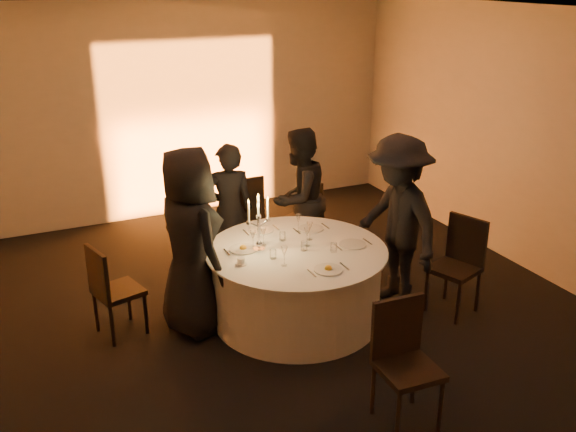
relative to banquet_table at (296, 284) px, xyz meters
name	(u,v)px	position (x,y,z in m)	size (l,w,h in m)	color
floor	(296,317)	(0.00, 0.00, -0.38)	(7.00, 7.00, 0.00)	black
ceiling	(298,12)	(0.00, 0.00, 2.62)	(7.00, 7.00, 0.00)	silver
wall_back	(190,110)	(0.00, 3.50, 1.12)	(7.00, 7.00, 0.00)	#B8B4AB
wall_right	(537,145)	(3.00, 0.00, 1.12)	(7.00, 7.00, 0.00)	#B8B4AB
uplighter_fixture	(202,213)	(0.00, 3.20, -0.33)	(0.25, 0.12, 0.10)	black
banquet_table	(296,284)	(0.00, 0.00, 0.00)	(1.80, 1.80, 0.77)	black
chair_left	(110,287)	(-1.75, 0.44, 0.14)	(0.51, 0.51, 0.94)	black
chair_back_left	(243,212)	(0.05, 1.64, 0.21)	(0.47, 0.47, 1.05)	black
chair_back_right	(306,215)	(0.81, 1.44, 0.11)	(0.52, 0.52, 0.88)	black
chair_right	(459,259)	(1.61, -0.52, 0.18)	(0.56, 0.56, 1.00)	black
chair_front	(403,355)	(0.09, -1.74, 0.18)	(0.46, 0.46, 1.01)	black
guest_left	(190,242)	(-1.00, 0.24, 0.54)	(0.91, 0.59, 1.86)	black
guest_back_left	(229,211)	(-0.25, 1.26, 0.40)	(0.57, 0.38, 1.57)	black
guest_back_right	(299,198)	(0.59, 1.18, 0.45)	(0.81, 0.63, 1.67)	black
guest_right	(397,221)	(1.12, -0.08, 0.53)	(1.18, 0.68, 1.82)	black
plate_left	(243,248)	(-0.48, 0.21, 0.40)	(0.36, 0.28, 0.08)	white
plate_back_left	(261,230)	(-0.13, 0.59, 0.39)	(0.36, 0.27, 0.01)	white
plate_back_right	(311,229)	(0.36, 0.40, 0.39)	(0.35, 0.26, 0.01)	white
plate_right	(353,244)	(0.56, -0.14, 0.39)	(0.36, 0.27, 0.01)	white
plate_front	(328,269)	(0.06, -0.55, 0.40)	(0.36, 0.27, 0.08)	white
coffee_cup	(241,261)	(-0.62, -0.10, 0.42)	(0.11, 0.11, 0.07)	white
candelabra	(259,231)	(-0.34, 0.13, 0.59)	(0.25, 0.12, 0.59)	white
wine_glass_a	(298,219)	(0.21, 0.41, 0.52)	(0.07, 0.07, 0.19)	silver
wine_glass_b	(263,233)	(-0.26, 0.22, 0.52)	(0.07, 0.07, 0.19)	silver
wine_glass_c	(253,236)	(-0.38, 0.19, 0.52)	(0.07, 0.07, 0.19)	silver
wine_glass_d	(284,252)	(-0.27, -0.30, 0.52)	(0.07, 0.07, 0.19)	silver
wine_glass_e	(307,233)	(0.13, 0.03, 0.52)	(0.07, 0.07, 0.19)	silver
wine_glass_f	(310,227)	(0.22, 0.15, 0.52)	(0.07, 0.07, 0.19)	silver
tumbler_a	(283,236)	(-0.04, 0.26, 0.43)	(0.07, 0.07, 0.09)	silver
tumbler_b	(334,247)	(0.30, -0.21, 0.43)	(0.07, 0.07, 0.09)	silver
tumbler_c	(304,246)	(0.06, -0.05, 0.43)	(0.07, 0.07, 0.09)	silver
tumbler_d	(273,254)	(-0.30, -0.10, 0.43)	(0.07, 0.07, 0.09)	silver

